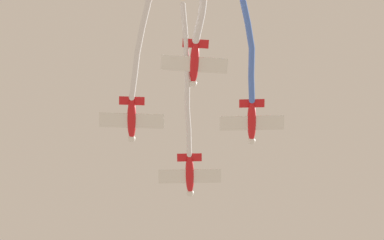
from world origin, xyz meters
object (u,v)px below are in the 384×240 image
at_px(airplane_lead, 190,175).
at_px(airplane_left_wing, 132,120).
at_px(airplane_slot, 194,63).
at_px(airplane_right_wing, 252,122).

xyz_separation_m(airplane_lead, airplane_left_wing, (-3.07, 9.83, -0.40)).
xyz_separation_m(airplane_left_wing, airplane_slot, (-9.82, -3.07, 0.20)).
xyz_separation_m(airplane_lead, airplane_slot, (-12.89, 6.75, -0.20)).
bearing_deg(airplane_left_wing, airplane_slot, -134.71).
distance_m(airplane_left_wing, airplane_slot, 10.29).
height_order(airplane_left_wing, airplane_slot, airplane_slot).
distance_m(airplane_lead, airplane_left_wing, 10.30).
height_order(airplane_lead, airplane_slot, airplane_lead).
bearing_deg(airplane_right_wing, airplane_left_wing, 93.39).
relative_size(airplane_right_wing, airplane_slot, 0.98).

